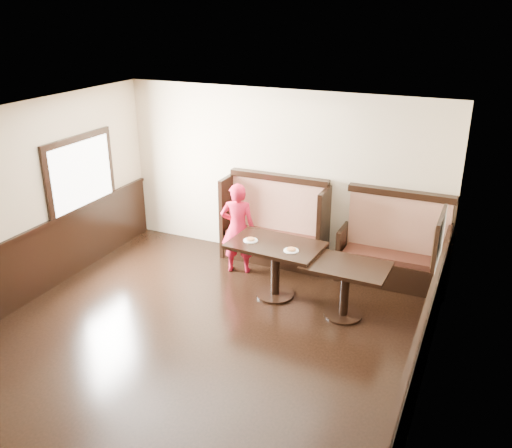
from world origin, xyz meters
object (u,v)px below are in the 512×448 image
Objects in this scene: booth_main at (275,230)px; child at (238,228)px; table_neighbor at (345,278)px; table_main at (275,256)px; booth_neighbor at (394,253)px.

child is at bearing -120.41° from booth_main.
table_main is at bearing 174.34° from table_neighbor.
booth_main and booth_neighbor have the same top height.
table_main is at bearing 131.66° from child.
booth_main is at bearing 179.95° from booth_neighbor.
booth_main is 1.18× the size of child.
child is (-0.38, -0.64, 0.21)m from booth_main.
table_main is (-1.48, -1.14, 0.16)m from booth_neighbor.
table_neighbor is 2.02m from child.
child reaches higher than booth_neighbor.
booth_main is 1.53× the size of table_neighbor.
table_main is at bearing -142.53° from booth_neighbor.
booth_neighbor is 2.43m from child.
child is (-0.84, 0.50, 0.10)m from table_main.
table_main is at bearing -67.76° from booth_main.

